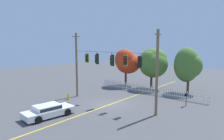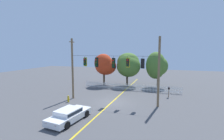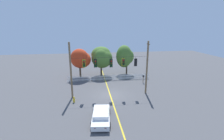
# 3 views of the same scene
# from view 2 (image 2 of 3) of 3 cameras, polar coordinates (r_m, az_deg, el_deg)

# --- Properties ---
(ground) EXTENTS (80.00, 80.00, 0.00)m
(ground) POSITION_cam_2_polar(r_m,az_deg,el_deg) (21.38, 0.01, -10.73)
(ground) COLOR #4C4C4F
(lane_centerline_stripe) EXTENTS (0.16, 36.00, 0.01)m
(lane_centerline_stripe) POSITION_cam_2_polar(r_m,az_deg,el_deg) (21.38, 0.01, -10.72)
(lane_centerline_stripe) COLOR gold
(lane_centerline_stripe) RESTS_ON ground
(signal_support_span) EXTENTS (11.22, 1.10, 7.91)m
(signal_support_span) POSITION_cam_2_polar(r_m,az_deg,el_deg) (20.55, 0.01, 0.09)
(signal_support_span) COLOR brown
(signal_support_span) RESTS_ON ground
(traffic_signal_westbound_side) EXTENTS (0.43, 0.38, 1.36)m
(traffic_signal_westbound_side) POSITION_cam_2_polar(r_m,az_deg,el_deg) (21.90, -9.08, 2.73)
(traffic_signal_westbound_side) COLOR black
(traffic_signal_northbound_primary) EXTENTS (0.43, 0.38, 1.43)m
(traffic_signal_northbound_primary) POSITION_cam_2_polar(r_m,az_deg,el_deg) (21.22, -5.28, 2.59)
(traffic_signal_northbound_primary) COLOR black
(traffic_signal_southbound_primary) EXTENTS (0.43, 0.38, 1.48)m
(traffic_signal_southbound_primary) POSITION_cam_2_polar(r_m,az_deg,el_deg) (20.43, 0.46, 2.34)
(traffic_signal_southbound_primary) COLOR black
(traffic_signal_eastbound_side) EXTENTS (0.43, 0.38, 1.34)m
(traffic_signal_eastbound_side) POSITION_cam_2_polar(r_m,az_deg,el_deg) (19.95, 5.27, 2.47)
(traffic_signal_eastbound_side) COLOR black
(traffic_signal_northbound_secondary) EXTENTS (0.43, 0.38, 1.38)m
(traffic_signal_northbound_secondary) POSITION_cam_2_polar(r_m,az_deg,el_deg) (19.61, 10.30, 2.20)
(traffic_signal_northbound_secondary) COLOR black
(white_picket_fence) EXTENTS (15.49, 0.06, 1.12)m
(white_picket_fence) POSITION_cam_2_polar(r_m,az_deg,el_deg) (27.36, 6.06, -5.71)
(white_picket_fence) COLOR white
(white_picket_fence) RESTS_ON ground
(autumn_maple_near_fence) EXTENTS (3.88, 3.83, 5.78)m
(autumn_maple_near_fence) POSITION_cam_2_polar(r_m,az_deg,el_deg) (31.00, -2.44, 1.70)
(autumn_maple_near_fence) COLOR brown
(autumn_maple_near_fence) RESTS_ON ground
(autumn_maple_mid) EXTENTS (4.24, 3.97, 5.96)m
(autumn_maple_mid) POSITION_cam_2_polar(r_m,az_deg,el_deg) (30.37, 5.38, 1.89)
(autumn_maple_mid) COLOR #473828
(autumn_maple_mid) RESTS_ON ground
(autumn_oak_far_east) EXTENTS (3.72, 3.17, 6.14)m
(autumn_oak_far_east) POSITION_cam_2_polar(r_m,az_deg,el_deg) (30.17, 14.82, 1.42)
(autumn_oak_far_east) COLOR #473828
(autumn_oak_far_east) RESTS_ON ground
(parked_car) EXTENTS (2.40, 4.73, 1.15)m
(parked_car) POSITION_cam_2_polar(r_m,az_deg,el_deg) (16.29, -14.24, -14.29)
(parked_car) COLOR white
(parked_car) RESTS_ON ground
(fire_hydrant) EXTENTS (0.38, 0.22, 0.82)m
(fire_hydrant) POSITION_cam_2_polar(r_m,az_deg,el_deg) (21.96, -14.46, -9.37)
(fire_hydrant) COLOR gold
(fire_hydrant) RESTS_ON ground
(roadside_mailbox) EXTENTS (0.25, 0.44, 1.42)m
(roadside_mailbox) POSITION_cam_2_polar(r_m,az_deg,el_deg) (24.55, 18.56, -6.02)
(roadside_mailbox) COLOR brown
(roadside_mailbox) RESTS_ON ground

